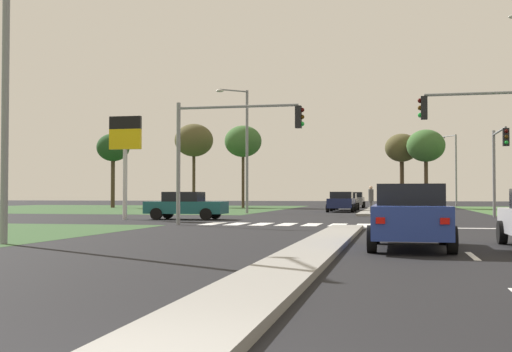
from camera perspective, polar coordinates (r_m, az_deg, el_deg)
ground_plane at (r=34.20m, az=9.03°, el=-3.88°), size 200.00×200.00×0.00m
grass_verge_far_left at (r=64.71m, az=-12.90°, el=-2.78°), size 35.00×35.00×0.01m
median_island_near at (r=15.29m, az=5.14°, el=-6.44°), size 1.20×22.00×0.14m
median_island_far at (r=59.17m, az=10.34°, el=-2.85°), size 1.20×36.00×0.14m
lane_dash_second at (r=15.09m, az=18.46°, el=-6.68°), size 0.14×2.00×0.01m
lane_dash_third at (r=21.04m, az=16.65°, el=-5.24°), size 0.14×2.00×0.01m
stop_bar_near at (r=27.23m, az=16.26°, el=-4.40°), size 6.40×0.50×0.01m
crosswalk_bar_near at (r=30.11m, az=-3.81°, el=-4.19°), size 0.70×2.80×0.01m
crosswalk_bar_second at (r=29.81m, az=-1.68°, el=-4.22°), size 0.70×2.80×0.01m
crosswalk_bar_third at (r=29.56m, az=0.49°, el=-4.24°), size 0.70×2.80×0.01m
crosswalk_bar_fourth at (r=29.35m, az=2.70°, el=-4.26°), size 0.70×2.80×0.01m
crosswalk_bar_fifth at (r=29.18m, az=4.93°, el=-4.27°), size 0.70×2.80×0.01m
crosswalk_bar_sixth at (r=29.06m, az=7.19°, el=-4.28°), size 0.70×2.80×0.01m
crosswalk_bar_seventh at (r=28.99m, az=9.46°, el=-4.27°), size 0.70×2.80×0.01m
car_teal_second at (r=35.49m, az=-6.19°, el=-2.57°), size 4.35×2.02×1.49m
car_blue_third at (r=16.75m, az=13.36°, el=-3.41°), size 2.01×4.52×1.61m
car_navy_fourth at (r=50.76m, az=7.51°, el=-2.24°), size 2.08×4.58×1.56m
car_grey_fifth at (r=66.94m, az=8.63°, el=-2.07°), size 2.04×4.30×1.59m
car_black_seventh at (r=56.46m, az=7.93°, el=-2.22°), size 2.05×4.48×1.47m
traffic_signal_near_left at (r=28.58m, az=-2.72°, el=3.34°), size 5.75×0.32×5.45m
traffic_signal_far_right at (r=39.43m, az=20.50°, el=1.72°), size 0.32×4.73×5.17m
traffic_signal_near_right at (r=27.93m, az=20.31°, el=3.78°), size 4.92×0.32×5.70m
street_lamp_near at (r=19.65m, az=-20.97°, el=9.80°), size 1.26×2.36×9.28m
street_lamp_third at (r=46.81m, az=-1.04°, el=2.84°), size 2.02×1.66×8.89m
street_lamp_fourth at (r=77.38m, az=17.02°, el=0.87°), size 1.69×1.80×8.18m
pedestrian_at_median at (r=43.44m, az=10.05°, el=-1.78°), size 0.34×0.34×1.78m
fuel_price_totem at (r=36.08m, az=-11.39°, el=2.76°), size 1.80×0.24×5.61m
treeline_near at (r=68.29m, az=-12.43°, el=2.38°), size 3.34×3.34×7.60m
treeline_second at (r=69.84m, az=-5.47°, el=3.11°), size 4.12×4.12×8.91m
treeline_third at (r=66.69m, az=-1.14°, el=3.03°), size 3.80×3.80×8.42m
treeline_fourth at (r=66.80m, az=12.66°, el=2.35°), size 3.33×3.33×7.46m
treeline_fifth at (r=64.42m, az=14.67°, el=2.54°), size 3.64×3.64×7.58m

